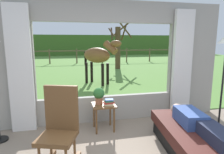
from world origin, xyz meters
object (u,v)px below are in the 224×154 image
(side_table, at_px, (104,109))
(horse, at_px, (98,56))
(recliner_sofa, at_px, (194,140))
(potted_plant, at_px, (99,95))
(reclining_person, at_px, (198,122))
(rocking_chair, at_px, (60,127))
(pasture_tree, at_px, (118,45))
(book_stack, at_px, (109,102))

(side_table, bearing_deg, horse, 82.05)
(recliner_sofa, height_order, potted_plant, potted_plant)
(recliner_sofa, relative_size, reclining_person, 1.26)
(recliner_sofa, height_order, rocking_chair, rocking_chair)
(reclining_person, bearing_deg, rocking_chair, -178.77)
(reclining_person, relative_size, side_table, 2.76)
(pasture_tree, bearing_deg, rocking_chair, -109.55)
(rocking_chair, relative_size, side_table, 2.15)
(recliner_sofa, bearing_deg, side_table, 144.83)
(recliner_sofa, xyz_separation_m, horse, (-0.64, 5.29, 0.94))
(rocking_chair, height_order, side_table, rocking_chair)
(recliner_sofa, relative_size, rocking_chair, 1.62)
(reclining_person, bearing_deg, pasture_tree, 90.52)
(pasture_tree, bearing_deg, book_stack, -105.93)
(side_table, xyz_separation_m, horse, (0.58, 4.14, 0.73))
(reclining_person, xyz_separation_m, side_table, (-1.22, 1.20, -0.10))
(recliner_sofa, relative_size, book_stack, 8.54)
(horse, bearing_deg, reclining_person, 55.59)
(horse, bearing_deg, recliner_sofa, 55.66)
(book_stack, height_order, horse, horse)
(horse, bearing_deg, side_table, 40.83)
(recliner_sofa, bearing_deg, rocking_chair, -177.38)
(recliner_sofa, bearing_deg, reclining_person, -81.89)
(reclining_person, xyz_separation_m, potted_plant, (-1.30, 1.26, 0.18))
(horse, bearing_deg, pasture_tree, -155.77)
(potted_plant, bearing_deg, pasture_tree, 72.75)
(recliner_sofa, relative_size, horse, 1.05)
(reclining_person, distance_m, potted_plant, 1.81)
(horse, height_order, pasture_tree, pasture_tree)
(rocking_chair, distance_m, book_stack, 1.26)
(recliner_sofa, height_order, pasture_tree, pasture_tree)
(recliner_sofa, distance_m, book_stack, 1.60)
(potted_plant, bearing_deg, reclining_person, -44.07)
(book_stack, height_order, pasture_tree, pasture_tree)
(side_table, relative_size, pasture_tree, 0.18)
(rocking_chair, xyz_separation_m, side_table, (0.81, 0.95, -0.12))
(recliner_sofa, distance_m, reclining_person, 0.31)
(side_table, bearing_deg, pasture_tree, 73.37)
(reclining_person, xyz_separation_m, horse, (-0.64, 5.34, 0.63))
(horse, bearing_deg, book_stack, 42.17)
(side_table, bearing_deg, potted_plant, 143.13)
(rocking_chair, bearing_deg, side_table, 69.48)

